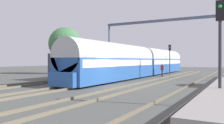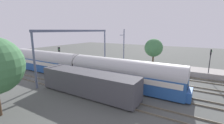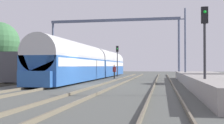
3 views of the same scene
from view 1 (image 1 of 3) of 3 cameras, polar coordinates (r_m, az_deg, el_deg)
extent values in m
plane|color=#4E514D|center=(19.59, -0.05, -5.88)|extent=(120.00, 120.00, 0.00)
cube|color=#69604D|center=(23.90, -15.40, -4.56)|extent=(0.08, 60.00, 0.16)
cube|color=#69604D|center=(22.93, -12.82, -4.77)|extent=(0.08, 60.00, 0.16)
cube|color=#69604D|center=(21.12, -6.93, -5.20)|extent=(0.08, 60.00, 0.16)
cube|color=#69604D|center=(20.32, -3.64, -5.42)|extent=(0.08, 60.00, 0.16)
cube|color=#69604D|center=(18.93, 3.80, -5.85)|extent=(0.08, 60.00, 0.16)
cube|color=#69604D|center=(18.37, 7.88, -6.05)|extent=(0.08, 60.00, 0.16)
cube|color=#69604D|center=(17.55, 16.78, -6.36)|extent=(0.08, 60.00, 0.16)
cube|color=#69604D|center=(17.31, 21.46, -6.47)|extent=(0.08, 60.00, 0.16)
cube|color=#28569E|center=(24.48, 0.63, -1.66)|extent=(2.90, 16.00, 2.20)
cube|color=silver|center=(24.47, 0.63, -0.19)|extent=(2.93, 15.36, 0.64)
cylinder|color=#BABABA|center=(24.47, 0.63, 1.38)|extent=(2.84, 16.00, 2.84)
cube|color=#28569E|center=(39.64, 11.90, -0.88)|extent=(2.90, 16.00, 2.20)
cube|color=silver|center=(39.63, 11.90, 0.03)|extent=(2.93, 15.36, 0.64)
cylinder|color=#BABABA|center=(39.63, 11.90, 0.99)|extent=(2.84, 16.00, 2.84)
cube|color=#28569E|center=(17.70, -12.16, -4.25)|extent=(2.40, 0.50, 1.10)
cube|color=#47474C|center=(28.95, -4.46, -0.85)|extent=(2.80, 13.00, 2.70)
cube|color=black|center=(29.00, -4.46, -3.42)|extent=(2.52, 11.96, 0.10)
cylinder|color=#242424|center=(31.55, 12.23, -2.73)|extent=(0.25, 0.25, 0.85)
cube|color=maroon|center=(31.52, 12.23, -1.38)|extent=(0.46, 0.45, 0.64)
sphere|color=tan|center=(31.51, 12.23, -0.58)|extent=(0.24, 0.24, 0.24)
cylinder|color=#2D2D33|center=(11.42, 25.01, -0.56)|extent=(0.14, 0.14, 3.92)
cube|color=black|center=(11.63, 25.05, 11.39)|extent=(0.36, 0.20, 0.90)
sphere|color=#19D133|center=(11.54, 25.01, 12.28)|extent=(0.16, 0.16, 0.16)
cylinder|color=#2D2D33|center=(37.65, 14.02, -0.05)|extent=(0.14, 0.14, 3.71)
cube|color=black|center=(37.70, 14.02, 3.46)|extent=(0.36, 0.20, 0.90)
sphere|color=#19D133|center=(37.59, 13.97, 3.49)|extent=(0.16, 0.16, 0.16)
cylinder|color=slate|center=(36.33, -0.67, 2.94)|extent=(0.28, 0.28, 7.50)
cube|color=slate|center=(33.41, 12.29, 9.93)|extent=(17.38, 0.24, 0.36)
cube|color=slate|center=(27.45, 25.89, 10.13)|extent=(1.80, 0.10, 0.10)
cylinder|color=#4C3826|center=(36.97, -11.42, -0.75)|extent=(0.36, 0.36, 2.82)
sphere|color=#3D7243|center=(37.06, -11.43, 4.42)|extent=(5.15, 5.15, 5.15)
camera|label=2|loc=(32.87, -38.36, 10.22)|focal=24.74mm
camera|label=3|loc=(5.12, -114.28, -6.20)|focal=43.86mm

